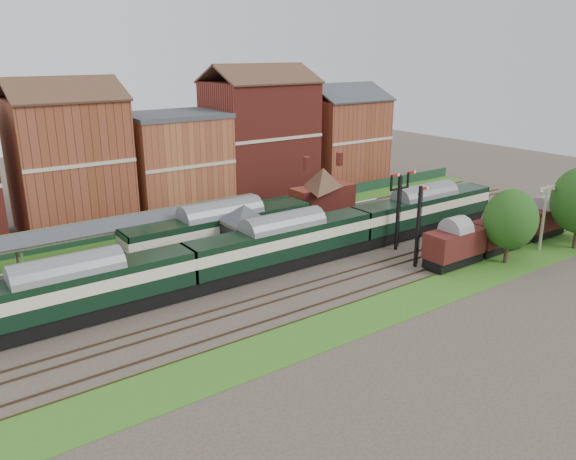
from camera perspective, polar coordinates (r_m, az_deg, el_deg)
ground at (r=54.48m, az=0.15°, el=-3.77°), size 160.00×160.00×0.00m
grass_back at (r=67.35m, az=-7.85°, el=0.36°), size 90.00×4.50×0.06m
grass_front at (r=46.11m, az=9.01°, el=-8.15°), size 90.00×5.00×0.06m
fence at (r=68.85m, az=-8.66°, el=1.34°), size 90.00×0.12×1.50m
platform at (r=59.77m, az=-9.25°, el=-1.51°), size 55.00×3.40×1.00m
signal_box at (r=54.39m, az=-4.42°, el=-0.28°), size 5.40×5.40×6.00m
brick_hut at (r=59.34m, az=2.23°, el=-0.71°), size 3.20×2.64×2.94m
station_building at (r=67.66m, az=3.56°, el=4.03°), size 8.10×8.10×5.90m
canopy at (r=56.29m, az=-14.91°, el=1.27°), size 26.00×3.89×4.08m
semaphore_bracket at (r=58.86m, az=11.15°, el=2.30°), size 3.60×0.25×8.18m
semaphore_siding at (r=54.67m, az=13.08°, el=0.45°), size 1.23×0.25×8.00m
yard_lamp at (r=63.35m, az=24.58°, el=1.49°), size 2.60×0.22×7.00m
town_backdrop at (r=73.51m, az=-11.54°, el=7.24°), size 69.00×10.00×16.00m
dmu_train at (r=53.17m, az=-0.48°, el=-1.29°), size 59.12×3.10×4.54m
platform_railcar at (r=56.86m, az=-6.77°, el=-0.04°), size 20.40×3.21×4.70m
goods_van_a at (r=56.40m, az=16.55°, el=-1.44°), size 6.26×2.71×3.80m
goods_van_b at (r=61.71m, az=20.44°, el=-0.26°), size 6.03×2.61×3.66m
goods_van_c at (r=68.71m, az=24.44°, el=1.00°), size 5.90×2.56×3.58m
tree_far at (r=58.07m, az=21.68°, el=1.00°), size 5.10×5.10×7.45m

